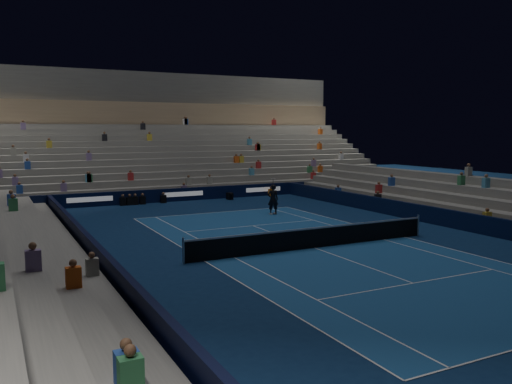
{
  "coord_description": "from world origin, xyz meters",
  "views": [
    {
      "loc": [
        -13.34,
        -20.14,
        5.46
      ],
      "look_at": [
        0.0,
        6.0,
        2.0
      ],
      "focal_mm": 36.92,
      "sensor_mm": 36.0,
      "label": 1
    }
  ],
  "objects": [
    {
      "name": "ground",
      "position": [
        0.0,
        0.0,
        0.0
      ],
      "size": [
        90.0,
        90.0,
        0.0
      ],
      "primitive_type": "plane",
      "color": "#0C234A",
      "rests_on": "ground"
    },
    {
      "name": "court_surface",
      "position": [
        0.0,
        0.0,
        0.01
      ],
      "size": [
        10.97,
        23.77,
        0.01
      ],
      "primitive_type": "cube",
      "color": "navy",
      "rests_on": "ground"
    },
    {
      "name": "sponsor_barrier_far",
      "position": [
        0.0,
        18.5,
        0.5
      ],
      "size": [
        44.0,
        0.25,
        1.0
      ],
      "primitive_type": "cube",
      "color": "black",
      "rests_on": "ground"
    },
    {
      "name": "sponsor_barrier_east",
      "position": [
        9.7,
        0.0,
        0.5
      ],
      "size": [
        0.25,
        37.0,
        1.0
      ],
      "primitive_type": "cube",
      "color": "black",
      "rests_on": "ground"
    },
    {
      "name": "sponsor_barrier_west",
      "position": [
        -9.7,
        0.0,
        0.5
      ],
      "size": [
        0.25,
        37.0,
        1.0
      ],
      "primitive_type": "cube",
      "color": "black",
      "rests_on": "ground"
    },
    {
      "name": "grandstand_main",
      "position": [
        0.0,
        27.9,
        3.38
      ],
      "size": [
        44.0,
        15.2,
        11.2
      ],
      "color": "slate",
      "rests_on": "ground"
    },
    {
      "name": "grandstand_east",
      "position": [
        13.17,
        0.0,
        0.92
      ],
      "size": [
        5.0,
        37.0,
        2.5
      ],
      "color": "gray",
      "rests_on": "ground"
    },
    {
      "name": "tennis_net",
      "position": [
        0.0,
        0.0,
        0.5
      ],
      "size": [
        12.9,
        0.1,
        1.1
      ],
      "color": "#B2B2B7",
      "rests_on": "ground"
    },
    {
      "name": "tennis_player",
      "position": [
        3.02,
        9.5,
        0.99
      ],
      "size": [
        0.81,
        0.63,
        1.98
      ],
      "primitive_type": "imported",
      "rotation": [
        0.0,
        0.0,
        2.9
      ],
      "color": "black",
      "rests_on": "ground"
    },
    {
      "name": "broadcast_camera",
      "position": [
        3.54,
        17.5,
        0.29
      ],
      "size": [
        0.44,
        0.87,
        0.55
      ],
      "color": "black",
      "rests_on": "ground"
    }
  ]
}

